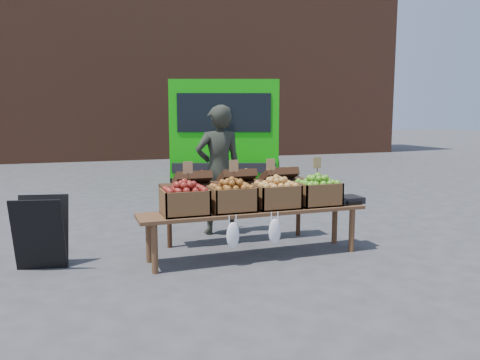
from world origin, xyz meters
name	(u,v)px	position (x,y,z in m)	size (l,w,h in m)	color
ground	(225,273)	(0.00, 0.00, 0.00)	(80.00, 80.00, 0.00)	#424144
brick_building	(108,29)	(0.00, 15.00, 5.00)	(24.00, 4.00, 10.00)	brown
delivery_van	(226,134)	(2.19, 6.77, 1.18)	(2.42, 5.28, 2.37)	#0DB208
vendor	(219,170)	(0.44, 1.65, 0.90)	(0.66, 0.43, 1.80)	#252920
chalkboard_sign	(41,233)	(-1.83, 0.80, 0.40)	(0.53, 0.29, 0.80)	black
back_table	(237,203)	(0.53, 1.16, 0.52)	(2.10, 0.44, 1.04)	#371F11
display_bench	(254,233)	(0.50, 0.44, 0.28)	(2.70, 0.56, 0.57)	brown
crate_golden_apples	(185,202)	(-0.33, 0.44, 0.71)	(0.50, 0.40, 0.28)	#71060A
crate_russet_pears	(232,199)	(0.22, 0.44, 0.71)	(0.50, 0.40, 0.28)	brown
crate_red_apples	(276,196)	(0.77, 0.44, 0.71)	(0.50, 0.40, 0.28)	#AC952A
crate_green_apples	(317,194)	(1.32, 0.44, 0.71)	(0.50, 0.40, 0.28)	#4B8922
weighing_scale	(347,200)	(1.75, 0.44, 0.61)	(0.34, 0.30, 0.08)	black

